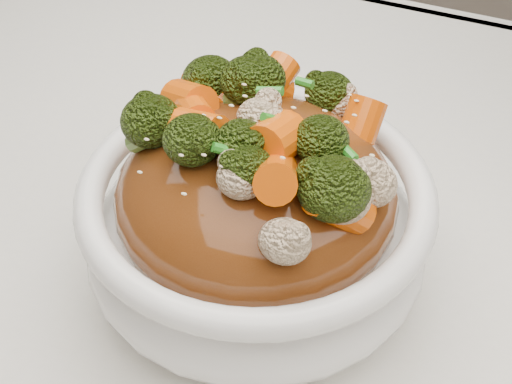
% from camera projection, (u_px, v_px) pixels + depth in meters
% --- Properties ---
extents(tablecloth, '(1.20, 0.80, 0.04)m').
position_uv_depth(tablecloth, '(302.00, 291.00, 0.50)').
color(tablecloth, silver).
rests_on(tablecloth, dining_table).
extents(bowl, '(0.27, 0.27, 0.09)m').
position_uv_depth(bowl, '(256.00, 230.00, 0.46)').
color(bowl, white).
rests_on(bowl, tablecloth).
extents(sauce_base, '(0.22, 0.22, 0.10)m').
position_uv_depth(sauce_base, '(256.00, 196.00, 0.44)').
color(sauce_base, '#582A0F').
rests_on(sauce_base, bowl).
extents(carrots, '(0.22, 0.22, 0.05)m').
position_uv_depth(carrots, '(256.00, 112.00, 0.39)').
color(carrots, '#DD5507').
rests_on(carrots, sauce_base).
extents(broccoli, '(0.22, 0.22, 0.04)m').
position_uv_depth(broccoli, '(256.00, 114.00, 0.39)').
color(broccoli, black).
rests_on(broccoli, sauce_base).
extents(cauliflower, '(0.22, 0.22, 0.04)m').
position_uv_depth(cauliflower, '(256.00, 117.00, 0.40)').
color(cauliflower, beige).
rests_on(cauliflower, sauce_base).
extents(scallions, '(0.16, 0.16, 0.02)m').
position_uv_depth(scallions, '(256.00, 111.00, 0.39)').
color(scallions, '#23781B').
rests_on(scallions, sauce_base).
extents(sesame_seeds, '(0.20, 0.20, 0.01)m').
position_uv_depth(sesame_seeds, '(256.00, 111.00, 0.39)').
color(sesame_seeds, beige).
rests_on(sesame_seeds, sauce_base).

